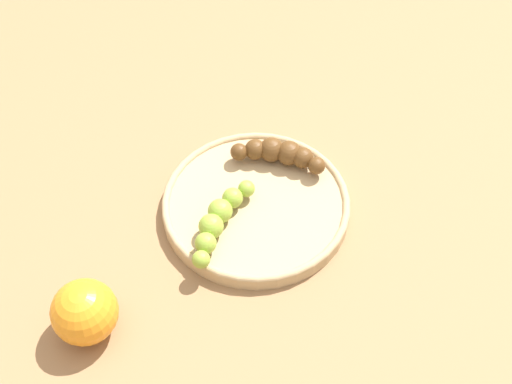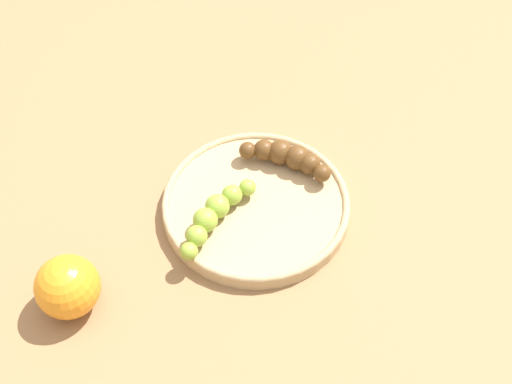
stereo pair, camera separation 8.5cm
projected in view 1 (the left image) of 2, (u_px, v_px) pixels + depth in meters
name	position (u px, v px, depth m)	size (l,w,h in m)	color
ground_plane	(256.00, 210.00, 0.88)	(2.40, 2.40, 0.00)	#936D47
fruit_bowl	(256.00, 204.00, 0.87)	(0.25, 0.25, 0.02)	tan
banana_overripe	(279.00, 153.00, 0.89)	(0.06, 0.12, 0.03)	#593819
banana_green	(219.00, 220.00, 0.82)	(0.15, 0.05, 0.03)	#8CAD38
orange_fruit	(85.00, 312.00, 0.74)	(0.08, 0.08, 0.08)	orange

